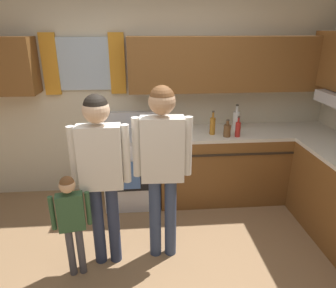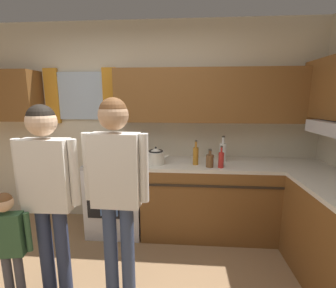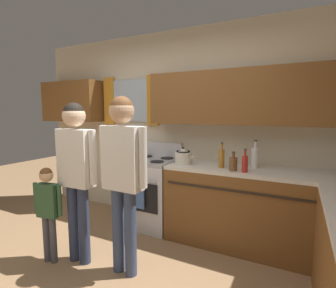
{
  "view_description": "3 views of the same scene",
  "coord_description": "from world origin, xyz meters",
  "px_view_note": "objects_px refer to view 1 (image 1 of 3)",
  "views": [
    {
      "loc": [
        -0.05,
        -1.91,
        2.09
      ],
      "look_at": [
        0.16,
        0.72,
        1.07
      ],
      "focal_mm": 32.43,
      "sensor_mm": 36.0,
      "label": 1
    },
    {
      "loc": [
        0.63,
        -1.18,
        1.65
      ],
      "look_at": [
        0.46,
        1.05,
        1.21
      ],
      "focal_mm": 24.95,
      "sensor_mm": 36.0,
      "label": 2
    },
    {
      "loc": [
        1.5,
        -1.35,
        1.52
      ],
      "look_at": [
        0.38,
        0.86,
        1.21
      ],
      "focal_mm": 27.59,
      "sensor_mm": 36.0,
      "label": 3
    }
  ],
  "objects_px": {
    "bottle_sauce_red": "(238,129)",
    "adult_holding_child": "(101,164)",
    "bottle_oil_amber": "(213,125)",
    "stove_oven": "(132,166)",
    "bottle_milk_white": "(236,120)",
    "small_child": "(71,215)",
    "stovetop_kettle": "(174,128)",
    "bottle_squat_brown": "(227,130)",
    "adult_in_plaid": "(162,156)"
  },
  "relations": [
    {
      "from": "bottle_sauce_red",
      "to": "adult_holding_child",
      "type": "bearing_deg",
      "value": -148.65
    },
    {
      "from": "bottle_sauce_red",
      "to": "bottle_oil_amber",
      "type": "distance_m",
      "value": 0.29
    },
    {
      "from": "stove_oven",
      "to": "bottle_milk_white",
      "type": "bearing_deg",
      "value": 2.9
    },
    {
      "from": "bottle_sauce_red",
      "to": "small_child",
      "type": "distance_m",
      "value": 2.03
    },
    {
      "from": "bottle_milk_white",
      "to": "small_child",
      "type": "relative_size",
      "value": 0.32
    },
    {
      "from": "stovetop_kettle",
      "to": "adult_holding_child",
      "type": "distance_m",
      "value": 1.21
    },
    {
      "from": "bottle_sauce_red",
      "to": "small_child",
      "type": "height_order",
      "value": "bottle_sauce_red"
    },
    {
      "from": "bottle_sauce_red",
      "to": "small_child",
      "type": "relative_size",
      "value": 0.25
    },
    {
      "from": "bottle_squat_brown",
      "to": "stovetop_kettle",
      "type": "distance_m",
      "value": 0.62
    },
    {
      "from": "stovetop_kettle",
      "to": "bottle_sauce_red",
      "type": "bearing_deg",
      "value": -7.2
    },
    {
      "from": "bottle_sauce_red",
      "to": "stovetop_kettle",
      "type": "distance_m",
      "value": 0.74
    },
    {
      "from": "adult_holding_child",
      "to": "small_child",
      "type": "distance_m",
      "value": 0.5
    },
    {
      "from": "bottle_oil_amber",
      "to": "stovetop_kettle",
      "type": "distance_m",
      "value": 0.46
    },
    {
      "from": "bottle_milk_white",
      "to": "stovetop_kettle",
      "type": "xyz_separation_m",
      "value": [
        -0.79,
        -0.18,
        -0.02
      ]
    },
    {
      "from": "stove_oven",
      "to": "stovetop_kettle",
      "type": "relative_size",
      "value": 4.02
    },
    {
      "from": "bottle_milk_white",
      "to": "bottle_squat_brown",
      "type": "relative_size",
      "value": 1.53
    },
    {
      "from": "bottle_squat_brown",
      "to": "small_child",
      "type": "bearing_deg",
      "value": -146.81
    },
    {
      "from": "adult_holding_child",
      "to": "adult_in_plaid",
      "type": "xyz_separation_m",
      "value": [
        0.53,
        0.05,
        0.03
      ]
    },
    {
      "from": "stovetop_kettle",
      "to": "small_child",
      "type": "distance_m",
      "value": 1.54
    },
    {
      "from": "stovetop_kettle",
      "to": "small_child",
      "type": "relative_size",
      "value": 0.28
    },
    {
      "from": "bottle_milk_white",
      "to": "stove_oven",
      "type": "bearing_deg",
      "value": -177.1
    },
    {
      "from": "adult_holding_child",
      "to": "stovetop_kettle",
      "type": "bearing_deg",
      "value": 53.65
    },
    {
      "from": "adult_holding_child",
      "to": "adult_in_plaid",
      "type": "height_order",
      "value": "adult_in_plaid"
    },
    {
      "from": "bottle_squat_brown",
      "to": "small_child",
      "type": "relative_size",
      "value": 0.21
    },
    {
      "from": "bottle_sauce_red",
      "to": "stovetop_kettle",
      "type": "height_order",
      "value": "bottle_sauce_red"
    },
    {
      "from": "adult_in_plaid",
      "to": "bottle_squat_brown",
      "type": "bearing_deg",
      "value": 46.32
    },
    {
      "from": "adult_in_plaid",
      "to": "stove_oven",
      "type": "bearing_deg",
      "value": 106.73
    },
    {
      "from": "adult_in_plaid",
      "to": "small_child",
      "type": "height_order",
      "value": "adult_in_plaid"
    },
    {
      "from": "bottle_sauce_red",
      "to": "bottle_milk_white",
      "type": "bearing_deg",
      "value": 77.95
    },
    {
      "from": "bottle_oil_amber",
      "to": "adult_holding_child",
      "type": "distance_m",
      "value": 1.54
    },
    {
      "from": "bottle_milk_white",
      "to": "stovetop_kettle",
      "type": "distance_m",
      "value": 0.81
    },
    {
      "from": "stove_oven",
      "to": "bottle_milk_white",
      "type": "xyz_separation_m",
      "value": [
        1.3,
        0.07,
        0.55
      ]
    },
    {
      "from": "bottle_sauce_red",
      "to": "adult_in_plaid",
      "type": "xyz_separation_m",
      "value": [
        -0.93,
        -0.83,
        0.05
      ]
    },
    {
      "from": "stove_oven",
      "to": "stovetop_kettle",
      "type": "height_order",
      "value": "stovetop_kettle"
    },
    {
      "from": "bottle_oil_amber",
      "to": "stovetop_kettle",
      "type": "height_order",
      "value": "bottle_oil_amber"
    },
    {
      "from": "bottle_oil_amber",
      "to": "adult_in_plaid",
      "type": "height_order",
      "value": "adult_in_plaid"
    },
    {
      "from": "stove_oven",
      "to": "bottle_squat_brown",
      "type": "bearing_deg",
      "value": -9.87
    },
    {
      "from": "stove_oven",
      "to": "adult_in_plaid",
      "type": "xyz_separation_m",
      "value": [
        0.31,
        -1.04,
        0.58
      ]
    },
    {
      "from": "bottle_sauce_red",
      "to": "small_child",
      "type": "bearing_deg",
      "value": -149.02
    },
    {
      "from": "bottle_milk_white",
      "to": "adult_holding_child",
      "type": "distance_m",
      "value": 1.9
    },
    {
      "from": "bottle_oil_amber",
      "to": "small_child",
      "type": "relative_size",
      "value": 0.29
    },
    {
      "from": "bottle_milk_white",
      "to": "bottle_squat_brown",
      "type": "distance_m",
      "value": 0.32
    },
    {
      "from": "bottle_milk_white",
      "to": "adult_in_plaid",
      "type": "height_order",
      "value": "adult_in_plaid"
    },
    {
      "from": "stove_oven",
      "to": "small_child",
      "type": "distance_m",
      "value": 1.33
    },
    {
      "from": "bottle_oil_amber",
      "to": "adult_in_plaid",
      "type": "bearing_deg",
      "value": -124.89
    },
    {
      "from": "bottle_sauce_red",
      "to": "stovetop_kettle",
      "type": "bearing_deg",
      "value": 172.8
    },
    {
      "from": "adult_in_plaid",
      "to": "adult_holding_child",
      "type": "bearing_deg",
      "value": -174.17
    },
    {
      "from": "stove_oven",
      "to": "bottle_milk_white",
      "type": "distance_m",
      "value": 1.41
    },
    {
      "from": "bottle_milk_white",
      "to": "bottle_sauce_red",
      "type": "bearing_deg",
      "value": -102.05
    },
    {
      "from": "bottle_squat_brown",
      "to": "adult_in_plaid",
      "type": "xyz_separation_m",
      "value": [
        -0.81,
        -0.84,
        0.07
      ]
    }
  ]
}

